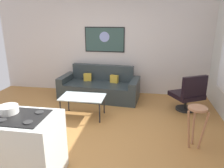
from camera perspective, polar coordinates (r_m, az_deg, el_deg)
The scene contains 9 objects.
ground at distance 4.17m, azimuth -5.63°, elevation -13.04°, with size 6.40×6.40×0.04m, color #AA733A.
back_wall at distance 6.01m, azimuth -0.05°, elevation 10.85°, with size 6.40×0.05×2.80m, color beige.
couch at distance 5.74m, azimuth -3.25°, elevation -0.99°, with size 2.10×1.01×0.83m.
coffee_table at distance 4.66m, azimuth -7.68°, elevation -3.74°, with size 0.92×0.55×0.46m.
armchair at distance 5.17m, azimuth 19.44°, elevation -2.48°, with size 0.82×0.81×0.86m.
bar_stool at distance 3.77m, azimuth 21.24°, elevation -8.15°, with size 0.35×0.34×0.71m.
kitchen_counter at distance 3.29m, azimuth -25.46°, elevation -14.45°, with size 1.37×0.66×0.91m.
mixing_bowl at distance 3.11m, azimuth -25.48°, elevation -6.14°, with size 0.25×0.25×0.11m.
wall_painting at distance 5.99m, azimuth -1.95°, elevation 11.53°, with size 1.08×0.03×0.67m.
Camera 1 is at (0.97, -3.46, 2.09)m, focal length 34.96 mm.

